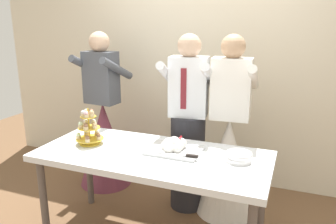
# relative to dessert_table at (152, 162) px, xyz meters

# --- Properties ---
(rear_wall) EXTENTS (5.20, 0.10, 2.90)m
(rear_wall) POSITION_rel_dessert_table_xyz_m (0.00, 1.37, 0.75)
(rear_wall) COLOR beige
(rear_wall) RESTS_ON ground_plane
(dessert_table) EXTENTS (1.80, 0.80, 0.78)m
(dessert_table) POSITION_rel_dessert_table_xyz_m (0.00, 0.00, 0.00)
(dessert_table) COLOR silver
(dessert_table) RESTS_ON ground_plane
(cupcake_stand) EXTENTS (0.23, 0.23, 0.31)m
(cupcake_stand) POSITION_rel_dessert_table_xyz_m (-0.57, -0.00, 0.20)
(cupcake_stand) COLOR gold
(cupcake_stand) RESTS_ON dessert_table
(main_cake_tray) EXTENTS (0.44, 0.31, 0.12)m
(main_cake_tray) POSITION_rel_dessert_table_xyz_m (0.15, 0.09, 0.11)
(main_cake_tray) COLOR silver
(main_cake_tray) RESTS_ON dessert_table
(plate_stack) EXTENTS (0.19, 0.19, 0.07)m
(plate_stack) POSITION_rel_dessert_table_xyz_m (0.65, 0.09, 0.11)
(plate_stack) COLOR white
(plate_stack) RESTS_ON dessert_table
(person_groom) EXTENTS (0.51, 0.54, 1.66)m
(person_groom) POSITION_rel_dessert_table_xyz_m (0.09, 0.62, 0.05)
(person_groom) COLOR #232328
(person_groom) RESTS_ON ground_plane
(person_bride) EXTENTS (0.56, 0.56, 1.66)m
(person_bride) POSITION_rel_dessert_table_xyz_m (0.46, 0.66, -0.12)
(person_bride) COLOR white
(person_bride) RESTS_ON ground_plane
(person_guest) EXTENTS (0.56, 0.56, 1.66)m
(person_guest) POSITION_rel_dessert_table_xyz_m (-0.91, 0.76, -0.12)
(person_guest) COLOR brown
(person_guest) RESTS_ON ground_plane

